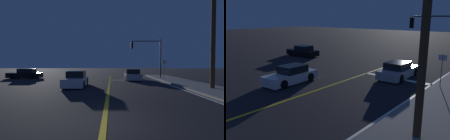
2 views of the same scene
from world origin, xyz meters
The scene contains 11 objects.
ground_plane centered at (0.00, 0.00, 0.00)m, with size 160.00×160.00×0.00m, color black.
sidewalk_right centered at (7.54, 9.02, 0.07)m, with size 3.20×32.48×0.15m, color gray.
lane_line_center centered at (0.00, 9.02, 0.01)m, with size 0.20×30.67×0.01m, color gold.
lane_line_edge_right centered at (5.69, 9.02, 0.01)m, with size 0.16×30.67×0.01m, color white.
stop_bar centered at (2.97, 16.54, 0.01)m, with size 5.94×0.50×0.01m, color white.
car_side_waiting_black centered at (-11.58, 19.38, 0.58)m, with size 4.43×1.94×1.34m.
car_following_oncoming_silver centered at (2.78, 17.01, 0.58)m, with size 1.94×4.55×1.34m.
car_far_approaching_white centered at (-2.88, 10.29, 0.58)m, with size 1.90×4.35×1.34m.
traffic_signal_near_right centered at (5.24, 18.84, 3.62)m, with size 4.05×0.28×5.40m.
utility_pole_right centered at (7.84, 8.09, 4.86)m, with size 1.55×0.33×9.45m.
street_sign_corner centered at (6.44, 16.04, 1.66)m, with size 0.56×0.06×2.46m.
Camera 1 is at (0.26, -5.78, 1.96)m, focal length 29.63 mm.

